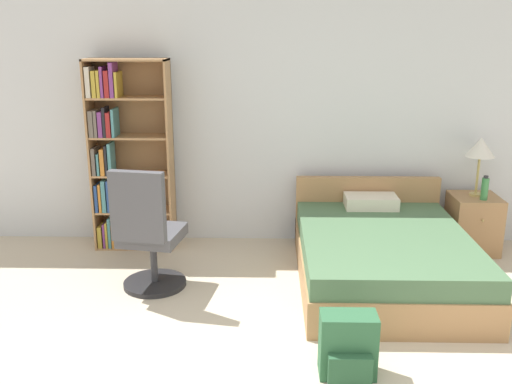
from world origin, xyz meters
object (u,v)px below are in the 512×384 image
Objects in this scene: bookshelf at (121,154)px; table_lamp at (481,149)px; bed at (382,255)px; backpack_green at (348,347)px; office_chair at (148,236)px; nightstand at (473,224)px; water_bottle at (485,188)px.

table_lamp is at bearing -0.29° from bookshelf.
backpack_green is at bearing -108.51° from bed.
table_lamp reaches higher than bed.
backpack_green is at bearing -38.39° from office_chair.
office_chair is (-1.99, -0.25, 0.25)m from bed.
bookshelf is 3.54m from nightstand.
backpack_green is (-1.55, -2.06, -0.48)m from water_bottle.
table_lamp is (0.01, 0.03, 0.75)m from nightstand.
water_bottle is at bearing 30.27° from bed.
backpack_green is (-0.48, -1.44, -0.04)m from bed.
nightstand is at bearing 17.99° from office_chair.
bed is 1.52m from table_lamp.
bookshelf reaches higher than office_chair.
office_chair reaches higher than backpack_green.
water_bottle is 0.56× the size of backpack_green.
office_chair is (0.45, -1.03, -0.47)m from bookshelf.
bookshelf reaches higher than table_lamp.
bed is 4.56× the size of backpack_green.
bookshelf is at bearing 131.32° from backpack_green.
water_bottle reaches higher than backpack_green.
bookshelf is 1.72× the size of office_chair.
bookshelf reaches higher than bed.
nightstand is at bearing -98.86° from table_lamp.
nightstand is (3.48, -0.05, -0.68)m from bookshelf.
bed reaches higher than nightstand.
table_lamp is at bearing 81.14° from nightstand.
backpack_green is at bearing -126.92° from water_bottle.
bookshelf is 2.66m from bed.
bookshelf is 1.22m from office_chair.
office_chair is at bearing -172.96° from bed.
nightstand is 2.39× the size of water_bottle.
table_lamp is (3.03, 1.02, 0.55)m from office_chair.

